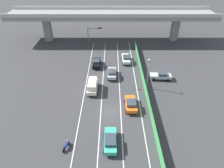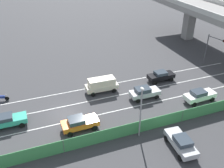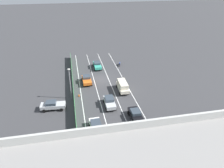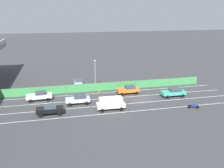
% 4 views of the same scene
% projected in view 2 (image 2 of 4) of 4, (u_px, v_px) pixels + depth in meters
% --- Properties ---
extents(ground_plane, '(300.00, 300.00, 0.00)m').
position_uv_depth(ground_plane, '(65.00, 114.00, 31.99)').
color(ground_plane, '#38383A').
extents(lane_line_left_edge, '(0.14, 47.84, 0.01)m').
position_uv_depth(lane_line_left_edge, '(96.00, 87.00, 37.96)').
color(lane_line_left_edge, silver).
rests_on(lane_line_left_edge, ground).
extents(lane_line_mid_left, '(0.14, 47.84, 0.01)m').
position_uv_depth(lane_line_mid_left, '(104.00, 98.00, 35.19)').
color(lane_line_mid_left, silver).
rests_on(lane_line_mid_left, ground).
extents(lane_line_mid_right, '(0.14, 47.84, 0.01)m').
position_uv_depth(lane_line_mid_right, '(112.00, 112.00, 32.42)').
color(lane_line_mid_right, silver).
rests_on(lane_line_mid_right, ground).
extents(lane_line_right_edge, '(0.14, 47.84, 0.01)m').
position_uv_depth(lane_line_right_edge, '(122.00, 128.00, 29.64)').
color(lane_line_right_edge, silver).
rests_on(lane_line_right_edge, ground).
extents(green_fence, '(0.10, 43.94, 1.68)m').
position_uv_depth(green_fence, '(128.00, 130.00, 28.03)').
color(green_fence, '#3D8E4C').
rests_on(green_fence, ground).
extents(car_taxi_teal, '(1.96, 4.62, 1.58)m').
position_uv_depth(car_taxi_teal, '(6.00, 120.00, 29.43)').
color(car_taxi_teal, teal).
rests_on(car_taxi_teal, ground).
extents(car_sedan_silver, '(2.01, 4.30, 1.69)m').
position_uv_depth(car_sedan_silver, '(144.00, 92.00, 34.84)').
color(car_sedan_silver, '#B7BABC').
rests_on(car_sedan_silver, ground).
extents(car_taxi_orange, '(2.13, 4.37, 1.64)m').
position_uv_depth(car_taxi_orange, '(79.00, 123.00, 29.04)').
color(car_taxi_orange, orange).
rests_on(car_taxi_orange, ground).
extents(car_van_cream, '(2.11, 4.73, 2.13)m').
position_uv_depth(car_van_cream, '(102.00, 84.00, 36.20)').
color(car_van_cream, beige).
rests_on(car_van_cream, ground).
extents(car_sedan_black, '(1.93, 4.26, 1.60)m').
position_uv_depth(car_sedan_black, '(161.00, 76.00, 39.22)').
color(car_sedan_black, black).
rests_on(car_sedan_black, ground).
extents(car_hatchback_white, '(2.08, 4.62, 1.67)m').
position_uv_depth(car_hatchback_white, '(200.00, 95.00, 34.17)').
color(car_hatchback_white, silver).
rests_on(car_hatchback_white, ground).
extents(motorcycle, '(0.84, 1.88, 0.93)m').
position_uv_depth(motorcycle, '(2.00, 98.00, 34.49)').
color(motorcycle, black).
rests_on(motorcycle, ground).
extents(parked_wagon_silver, '(4.53, 2.24, 1.64)m').
position_uv_depth(parked_wagon_silver, '(181.00, 143.00, 26.20)').
color(parked_wagon_silver, '#B2B5B7').
rests_on(parked_wagon_silver, ground).
extents(traffic_light, '(3.79, 1.08, 5.50)m').
position_uv_depth(traffic_light, '(214.00, 45.00, 42.28)').
color(traffic_light, '#47474C').
rests_on(traffic_light, ground).
extents(street_lamp, '(0.60, 0.36, 6.43)m').
position_uv_depth(street_lamp, '(141.00, 107.00, 26.46)').
color(street_lamp, gray).
rests_on(street_lamp, ground).
extents(traffic_cone, '(0.47, 0.47, 0.57)m').
position_uv_depth(traffic_cone, '(130.00, 127.00, 29.35)').
color(traffic_cone, orange).
rests_on(traffic_cone, ground).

